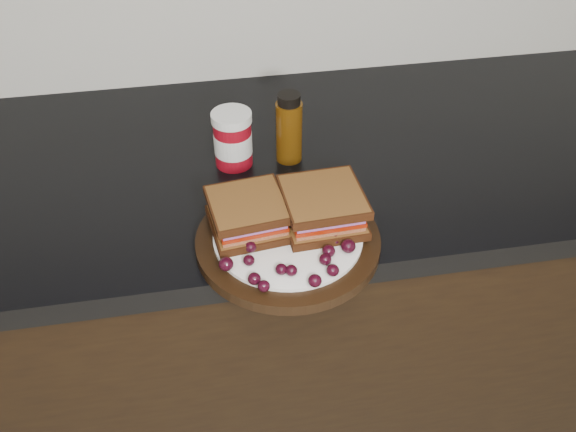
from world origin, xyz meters
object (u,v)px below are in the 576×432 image
(plate, at_px, (288,241))
(oil_bottle, at_px, (289,128))
(condiment_jar, at_px, (233,139))
(sandwich_left, at_px, (248,215))

(plate, distance_m, oil_bottle, 0.24)
(oil_bottle, bearing_deg, condiment_jar, 178.77)
(plate, relative_size, condiment_jar, 2.73)
(sandwich_left, xyz_separation_m, condiment_jar, (-0.00, 0.20, 0.00))
(plate, height_order, condiment_jar, condiment_jar)
(sandwich_left, relative_size, oil_bottle, 0.86)
(condiment_jar, height_order, oil_bottle, oil_bottle)
(plate, relative_size, oil_bottle, 2.15)
(sandwich_left, distance_m, oil_bottle, 0.22)
(plate, bearing_deg, condiment_jar, 104.03)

